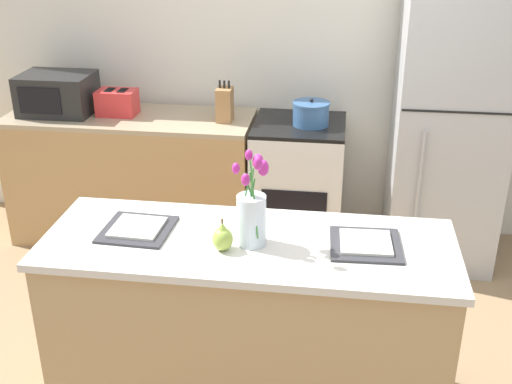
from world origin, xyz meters
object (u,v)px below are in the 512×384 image
flower_vase (252,213)px  microwave (57,94)px  knife_block (225,104)px  plate_setting_left (137,229)px  toaster (117,102)px  cooking_pot (311,113)px  plate_setting_right (366,244)px  refrigerator (448,130)px  pear_figurine (223,238)px  stove_range (298,186)px

flower_vase → microwave: size_ratio=0.89×
flower_vase → knife_block: size_ratio=1.58×
plate_setting_left → toaster: size_ratio=1.12×
cooking_pot → knife_block: (-0.57, 0.01, 0.03)m
flower_vase → plate_setting_right: (0.48, 0.04, -0.14)m
refrigerator → cooking_pot: 0.88m
plate_setting_left → microwave: bearing=123.7°
plate_setting_right → microwave: microwave is taller
toaster → microwave: 0.42m
knife_block → cooking_pot: bearing=-1.2°
pear_figurine → cooking_pot: (0.27, 1.67, 0.03)m
stove_range → flower_vase: 1.72m
knife_block → toaster: bearing=178.0°
refrigerator → plate_setting_left: refrigerator is taller
plate_setting_right → pear_figurine: bearing=-169.1°
microwave → plate_setting_left: bearing=-56.3°
plate_setting_left → toaster: (-0.64, 1.59, 0.09)m
cooking_pot → stove_range: bearing=162.4°
microwave → plate_setting_right: bearing=-37.4°
toaster → knife_block: size_ratio=1.04×
refrigerator → toaster: refrigerator is taller
stove_range → plate_setting_left: size_ratio=2.89×
refrigerator → cooking_pot: refrigerator is taller
plate_setting_left → plate_setting_right: 1.01m
stove_range → refrigerator: refrigerator is taller
refrigerator → knife_block: refrigerator is taller
refrigerator → plate_setting_right: (-0.55, -1.57, -0.00)m
plate_setting_right → knife_block: 1.81m
plate_setting_right → cooking_pot: 1.59m
refrigerator → pear_figurine: refrigerator is taller
flower_vase → microwave: flower_vase is taller
plate_setting_right → flower_vase: bearing=-174.8°
pear_figurine → plate_setting_left: size_ratio=0.46×
toaster → plate_setting_right: bearing=-44.0°
plate_setting_left → knife_block: 1.57m
plate_setting_left → pear_figurine: bearing=-15.7°
plate_setting_right → cooking_pot: (-0.33, 1.55, 0.08)m
microwave → cooking_pot: bearing=-0.8°
stove_range → pear_figurine: size_ratio=6.24×
stove_range → cooking_pot: bearing=-17.6°
flower_vase → toaster: bearing=125.4°
toaster → microwave: bearing=-177.8°
flower_vase → pear_figurine: (-0.11, -0.07, -0.09)m
stove_range → plate_setting_right: bearing=-75.6°
refrigerator → plate_setting_left: size_ratio=5.77×
refrigerator → pear_figurine: 2.04m
plate_setting_right → knife_block: bearing=119.9°
refrigerator → microwave: refrigerator is taller
knife_block → microwave: bearing=179.5°
flower_vase → toaster: (-1.16, 1.63, -0.05)m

